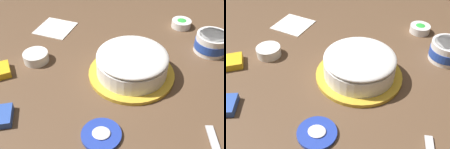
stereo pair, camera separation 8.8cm
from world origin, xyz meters
TOP-DOWN VIEW (x-y plane):
  - ground_plane at (0.00, 0.00)m, footprint 1.54×1.54m
  - frosted_cake at (0.10, 0.07)m, footprint 0.30×0.30m
  - frosting_tub at (0.41, 0.23)m, footprint 0.13×0.13m
  - frosting_tub_lid at (0.02, -0.20)m, footprint 0.11×0.11m
  - sprinkle_bowl_green at (0.32, 0.41)m, footprint 0.09×0.09m
  - sprinkle_bowl_rainbow at (-0.26, 0.12)m, footprint 0.09×0.09m
  - paper_napkin at (-0.24, 0.36)m, footprint 0.19×0.19m

SIDE VIEW (x-z plane):
  - ground_plane at x=0.00m, z-range 0.00..0.00m
  - paper_napkin at x=-0.24m, z-range 0.00..0.01m
  - frosting_tub_lid at x=0.02m, z-range 0.00..0.01m
  - sprinkle_bowl_green at x=0.32m, z-range 0.00..0.03m
  - sprinkle_bowl_rainbow at x=-0.26m, z-range 0.00..0.04m
  - frosting_tub at x=0.41m, z-range 0.00..0.08m
  - frosted_cake at x=0.10m, z-range 0.00..0.10m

